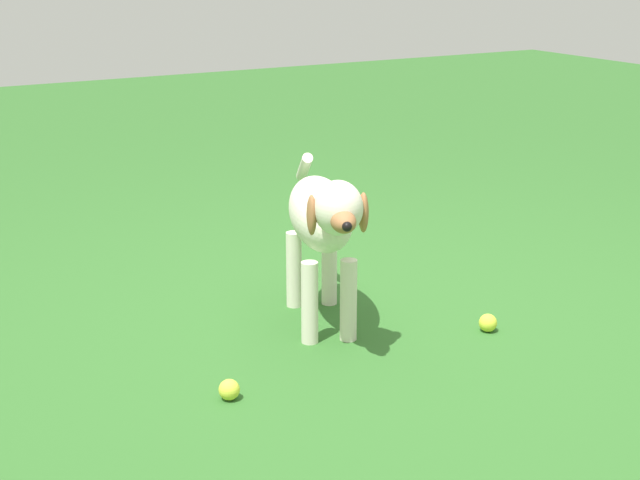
{
  "coord_description": "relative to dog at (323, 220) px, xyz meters",
  "views": [
    {
      "loc": [
        -1.73,
        -2.64,
        1.35
      ],
      "look_at": [
        -0.09,
        0.23,
        0.32
      ],
      "focal_mm": 53.83,
      "sensor_mm": 36.0,
      "label": 1
    }
  ],
  "objects": [
    {
      "name": "tennis_ball_1",
      "position": [
        -0.54,
        -0.36,
        -0.38
      ],
      "size": [
        0.07,
        0.07,
        0.07
      ],
      "primitive_type": "sphere",
      "color": "#D3DD3D",
      "rests_on": "ground"
    },
    {
      "name": "tennis_ball_0",
      "position": [
        0.5,
        -0.33,
        -0.38
      ],
      "size": [
        0.07,
        0.07,
        0.07
      ],
      "primitive_type": "sphere",
      "color": "#D0DD38",
      "rests_on": "ground"
    },
    {
      "name": "ground",
      "position": [
        0.1,
        -0.18,
        -0.41
      ],
      "size": [
        14.0,
        14.0,
        0.0
      ],
      "primitive_type": "plane",
      "color": "#2D6026"
    },
    {
      "name": "dog",
      "position": [
        0.0,
        0.0,
        0.0
      ],
      "size": [
        0.41,
        0.87,
        0.62
      ],
      "rotation": [
        0.0,
        0.0,
        4.37
      ],
      "color": "silver",
      "rests_on": "ground"
    }
  ]
}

